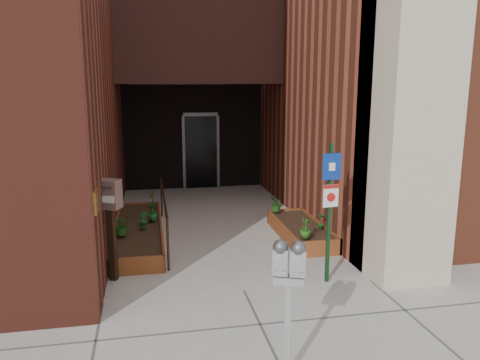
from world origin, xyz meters
TOP-DOWN VIEW (x-y plane):
  - ground at (0.00, 0.00)m, footprint 80.00×80.00m
  - architecture at (-0.18, 6.89)m, footprint 20.00×14.60m
  - planter_left at (-1.55, 2.70)m, footprint 0.90×3.60m
  - planter_right at (1.60, 2.20)m, footprint 0.80×2.20m
  - handrail at (-1.05, 2.65)m, footprint 0.04×3.34m
  - parking_meter at (0.02, -2.10)m, footprint 0.34×0.23m
  - sign_post at (1.32, 0.09)m, footprint 0.29×0.08m
  - payment_dropbox at (-1.90, 0.80)m, footprint 0.38×0.34m
  - shrub_left_a at (-1.83, 2.09)m, footprint 0.38×0.38m
  - shrub_left_b at (-1.46, 2.47)m, footprint 0.21×0.21m
  - shrub_left_c at (-1.27, 2.95)m, footprint 0.29×0.29m
  - shrub_left_d at (-1.25, 4.04)m, footprint 0.24×0.24m
  - shrub_right_a at (1.38, 1.30)m, footprint 0.28×0.28m
  - shrub_right_b at (1.85, 1.77)m, footprint 0.22×0.22m
  - shrub_right_c at (1.35, 3.10)m, footprint 0.32×0.32m

SIDE VIEW (x-z plane):
  - ground at x=0.00m, z-range 0.00..0.00m
  - planter_left at x=-1.55m, z-range -0.02..0.28m
  - planter_right at x=1.60m, z-range -0.02..0.28m
  - shrub_right_b at x=1.85m, z-range 0.30..0.61m
  - shrub_left_b at x=-1.46m, z-range 0.30..0.62m
  - shrub_left_d at x=-1.25m, z-range 0.30..0.64m
  - shrub_right_c at x=1.35m, z-range 0.30..0.65m
  - shrub_left_c at x=-1.27m, z-range 0.30..0.67m
  - shrub_right_a at x=1.38m, z-range 0.30..0.67m
  - shrub_left_a at x=-1.83m, z-range 0.30..0.69m
  - handrail at x=-1.05m, z-range 0.30..1.20m
  - payment_dropbox at x=-1.90m, z-range 0.35..1.94m
  - parking_meter at x=0.02m, z-range 0.41..1.89m
  - sign_post at x=1.32m, z-range 0.25..2.38m
  - architecture at x=-0.18m, z-range -0.02..9.98m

